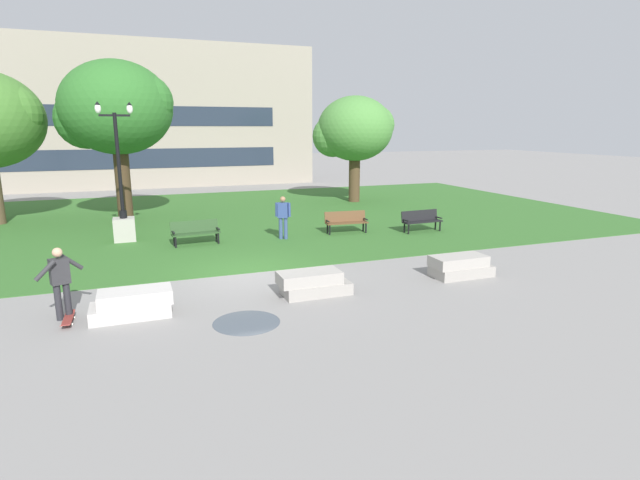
% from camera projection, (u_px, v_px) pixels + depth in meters
% --- Properties ---
extents(ground_plane, '(140.00, 140.00, 0.00)m').
position_uv_depth(ground_plane, '(249.00, 273.00, 15.29)').
color(ground_plane, gray).
extents(grass_lawn, '(40.00, 20.00, 0.02)m').
position_uv_depth(grass_lawn, '(204.00, 219.00, 24.42)').
color(grass_lawn, '#336628').
rests_on(grass_lawn, ground).
extents(concrete_block_center, '(1.85, 0.90, 0.64)m').
position_uv_depth(concrete_block_center, '(133.00, 304.00, 11.74)').
color(concrete_block_center, '#BCB7B2').
rests_on(concrete_block_center, ground).
extents(concrete_block_left, '(1.92, 0.90, 0.64)m').
position_uv_depth(concrete_block_left, '(313.00, 283.00, 13.30)').
color(concrete_block_left, '#9E9991').
rests_on(concrete_block_left, ground).
extents(concrete_block_right, '(1.85, 0.90, 0.64)m').
position_uv_depth(concrete_block_right, '(460.00, 266.00, 14.92)').
color(concrete_block_right, '#9E9991').
rests_on(concrete_block_right, ground).
extents(person_skateboarder, '(0.97, 0.85, 1.71)m').
position_uv_depth(person_skateboarder, '(60.00, 279.00, 11.43)').
color(person_skateboarder, '#28282D').
rests_on(person_skateboarder, ground).
extents(skateboard, '(0.26, 1.02, 0.14)m').
position_uv_depth(skateboard, '(68.00, 319.00, 11.40)').
color(skateboard, maroon).
rests_on(skateboard, ground).
extents(puddle, '(1.54, 1.54, 0.01)m').
position_uv_depth(puddle, '(246.00, 322.00, 11.42)').
color(puddle, '#47515B').
rests_on(puddle, ground).
extents(park_bench_near_left, '(1.83, 0.63, 0.90)m').
position_uv_depth(park_bench_near_left, '(421.00, 220.00, 21.28)').
color(park_bench_near_left, black).
rests_on(park_bench_near_left, grass_lawn).
extents(park_bench_near_right, '(1.84, 0.69, 0.90)m').
position_uv_depth(park_bench_near_right, '(346.00, 221.00, 21.03)').
color(park_bench_near_right, brown).
rests_on(park_bench_near_right, grass_lawn).
extents(park_bench_far_left, '(1.84, 0.69, 0.90)m').
position_uv_depth(park_bench_far_left, '(195.00, 231.00, 18.91)').
color(park_bench_far_left, '#284723').
rests_on(park_bench_far_left, grass_lawn).
extents(lamp_post_left, '(1.32, 0.80, 5.30)m').
position_uv_depth(lamp_post_left, '(123.00, 214.00, 19.41)').
color(lamp_post_left, '#ADA89E').
rests_on(lamp_post_left, grass_lawn).
extents(tree_far_left, '(4.64, 4.41, 6.18)m').
position_uv_depth(tree_far_left, '(354.00, 130.00, 29.22)').
color(tree_far_left, '#4C3823').
rests_on(tree_far_left, grass_lawn).
extents(tree_near_left, '(5.19, 4.94, 7.34)m').
position_uv_depth(tree_near_left, '(115.00, 110.00, 22.59)').
color(tree_near_left, '#42301E').
rests_on(tree_near_left, grass_lawn).
extents(person_bystander_near_lawn, '(0.60, 0.40, 1.71)m').
position_uv_depth(person_bystander_near_lawn, '(283.00, 215.00, 19.74)').
color(person_bystander_near_lawn, '#384C7A').
rests_on(person_bystander_near_lawn, grass_lawn).
extents(building_facade_distant, '(26.19, 1.03, 10.51)m').
position_uv_depth(building_facade_distant, '(138.00, 115.00, 35.69)').
color(building_facade_distant, gray).
rests_on(building_facade_distant, ground).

